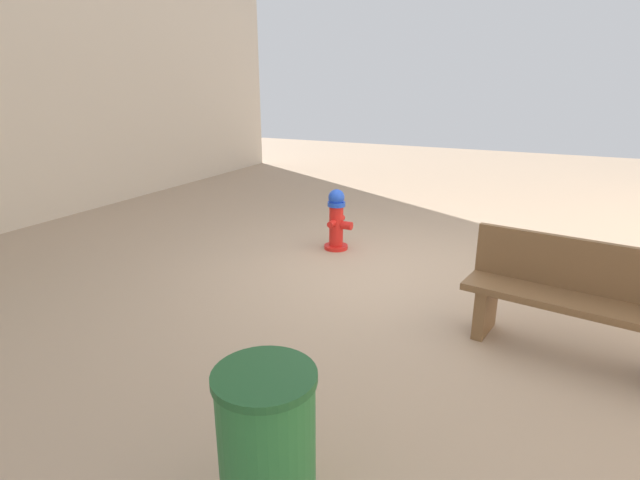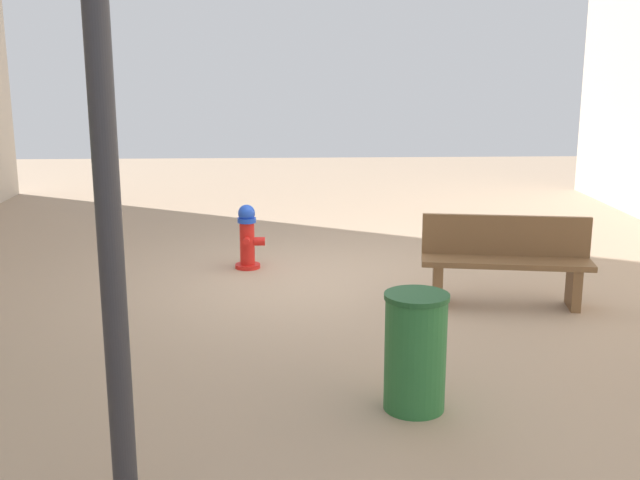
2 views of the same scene
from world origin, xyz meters
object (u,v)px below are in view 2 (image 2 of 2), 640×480
Objects in this scene: fire_hydrant at (248,237)px; trash_bin at (415,352)px; bench_near at (506,259)px; street_lamp at (102,115)px.

fire_hydrant is 0.90× the size of trash_bin.
trash_bin is (-1.45, 4.12, 0.05)m from fire_hydrant.
bench_near is 2.02× the size of trash_bin.
street_lamp is at bearing 34.93° from trash_bin.
bench_near reaches higher than trash_bin.
trash_bin is (-1.90, -1.33, -1.86)m from street_lamp.
street_lamp is (0.45, 5.45, 1.91)m from fire_hydrant.
street_lamp reaches higher than bench_near.
bench_near reaches higher than fire_hydrant.
street_lamp is 4.08× the size of trash_bin.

